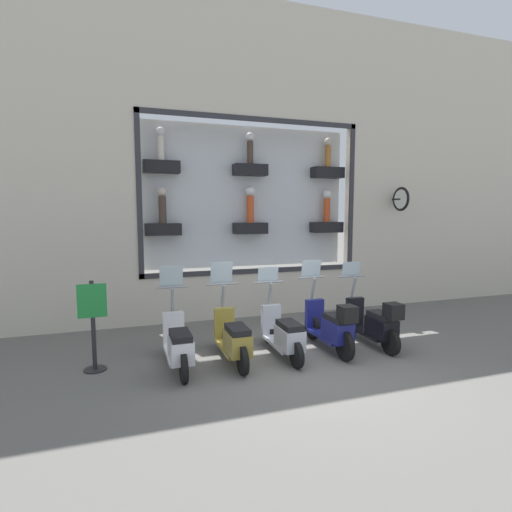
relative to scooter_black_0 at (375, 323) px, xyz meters
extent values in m
plane|color=#66635E|center=(-0.53, 1.50, -0.46)|extent=(120.00, 120.00, 0.00)
cube|color=beige|center=(3.07, 1.50, 0.08)|extent=(0.40, 5.49, 1.09)
cube|color=beige|center=(3.07, 1.50, 5.74)|extent=(0.40, 5.49, 2.71)
cube|color=#2D2D33|center=(2.86, 1.50, 4.33)|extent=(0.04, 5.49, 0.12)
cube|color=#2D2D33|center=(2.86, 1.50, 0.68)|extent=(0.04, 5.49, 0.12)
cube|color=#2D2D33|center=(2.86, -1.18, 2.51)|extent=(0.04, 0.12, 3.76)
cube|color=#2D2D33|center=(2.86, 4.19, 2.51)|extent=(0.04, 0.12, 3.76)
cube|color=silver|center=(3.42, 1.50, 2.51)|extent=(0.04, 5.25, 3.52)
cube|color=black|center=(3.20, -0.65, 3.17)|extent=(0.36, 0.84, 0.28)
cylinder|color=#B26B2D|center=(3.20, -0.65, 3.59)|extent=(0.15, 0.15, 0.56)
sphere|color=beige|center=(3.20, -0.65, 3.97)|extent=(0.20, 0.20, 0.20)
cube|color=black|center=(3.20, 1.50, 3.17)|extent=(0.36, 0.84, 0.28)
cylinder|color=#47382D|center=(3.20, 1.50, 3.59)|extent=(0.16, 0.16, 0.56)
sphere|color=white|center=(3.20, 1.50, 3.98)|extent=(0.20, 0.20, 0.20)
cube|color=black|center=(3.20, 3.66, 3.17)|extent=(0.36, 0.84, 0.28)
cylinder|color=silver|center=(3.20, 3.66, 3.59)|extent=(0.16, 0.16, 0.56)
sphere|color=white|center=(3.20, 3.66, 3.97)|extent=(0.20, 0.20, 0.20)
cube|color=black|center=(3.20, -0.65, 1.73)|extent=(0.36, 0.84, 0.28)
cylinder|color=#CC4C23|center=(3.20, -0.65, 2.18)|extent=(0.17, 0.17, 0.63)
sphere|color=white|center=(3.20, -0.65, 2.61)|extent=(0.23, 0.23, 0.23)
cube|color=black|center=(3.20, 1.50, 1.73)|extent=(0.36, 0.84, 0.28)
cylinder|color=#CC4C23|center=(3.20, 1.50, 2.20)|extent=(0.19, 0.19, 0.67)
sphere|color=white|center=(3.20, 1.50, 2.65)|extent=(0.24, 0.24, 0.24)
cube|color=black|center=(3.20, 3.66, 1.73)|extent=(0.36, 0.84, 0.28)
cylinder|color=#47382D|center=(3.20, 3.66, 2.18)|extent=(0.18, 0.18, 0.63)
sphere|color=beige|center=(3.20, 3.66, 2.61)|extent=(0.23, 0.23, 0.23)
cylinder|color=black|center=(2.69, -2.48, 2.48)|extent=(0.35, 0.05, 0.05)
torus|color=black|center=(2.52, -2.48, 2.48)|extent=(0.64, 0.07, 0.64)
cylinder|color=white|center=(2.52, -2.48, 2.48)|extent=(0.53, 0.03, 0.53)
cylinder|color=black|center=(0.82, 0.00, -0.22)|extent=(0.48, 0.09, 0.48)
cylinder|color=black|center=(-0.50, 0.00, -0.22)|extent=(0.48, 0.09, 0.48)
cube|color=black|center=(0.16, 0.00, -0.24)|extent=(1.02, 0.39, 0.06)
cube|color=black|center=(-0.21, 0.00, -0.03)|extent=(0.61, 0.35, 0.36)
cube|color=black|center=(-0.21, 0.00, 0.20)|extent=(0.58, 0.31, 0.10)
cube|color=black|center=(0.71, 0.00, 0.07)|extent=(0.12, 0.37, 0.56)
cylinder|color=gray|center=(0.78, 0.00, 0.57)|extent=(0.20, 0.06, 0.45)
cylinder|color=gray|center=(0.85, 0.00, 0.78)|extent=(0.04, 0.60, 0.04)
cube|color=silver|center=(0.89, 0.00, 0.94)|extent=(0.08, 0.42, 0.31)
cube|color=black|center=(-0.54, 0.00, 0.36)|extent=(0.28, 0.28, 0.28)
cylinder|color=black|center=(0.80, 0.94, -0.20)|extent=(0.54, 0.09, 0.54)
cylinder|color=black|center=(-0.47, 0.94, -0.20)|extent=(0.54, 0.09, 0.54)
cube|color=navy|center=(0.16, 0.94, -0.21)|extent=(1.02, 0.39, 0.06)
cube|color=navy|center=(-0.21, 0.94, 0.00)|extent=(0.61, 0.35, 0.36)
cube|color=black|center=(-0.21, 0.94, 0.23)|extent=(0.58, 0.31, 0.10)
cube|color=navy|center=(0.71, 0.94, 0.10)|extent=(0.12, 0.37, 0.56)
cylinder|color=gray|center=(0.78, 0.94, 0.59)|extent=(0.20, 0.06, 0.45)
cylinder|color=gray|center=(0.85, 0.94, 0.81)|extent=(0.04, 0.60, 0.04)
cube|color=silver|center=(0.89, 0.94, 0.99)|extent=(0.09, 0.42, 0.35)
cube|color=black|center=(-0.53, 0.94, 0.39)|extent=(0.28, 0.28, 0.28)
cylinder|color=black|center=(0.84, 1.87, -0.24)|extent=(0.44, 0.09, 0.44)
cylinder|color=black|center=(-0.51, 1.87, -0.24)|extent=(0.44, 0.09, 0.44)
cube|color=#B7BCC6|center=(0.16, 1.87, -0.25)|extent=(1.02, 0.39, 0.06)
cube|color=#B7BCC6|center=(-0.21, 1.87, -0.04)|extent=(0.61, 0.35, 0.36)
cube|color=black|center=(-0.21, 1.87, 0.19)|extent=(0.58, 0.31, 0.10)
cube|color=#B7BCC6|center=(0.71, 1.87, 0.06)|extent=(0.12, 0.37, 0.56)
cylinder|color=gray|center=(0.78, 1.87, 0.55)|extent=(0.20, 0.06, 0.45)
cylinder|color=gray|center=(0.85, 1.87, 0.76)|extent=(0.04, 0.60, 0.04)
cube|color=silver|center=(0.89, 1.87, 0.91)|extent=(0.08, 0.42, 0.30)
cylinder|color=black|center=(0.82, 2.81, -0.23)|extent=(0.47, 0.09, 0.47)
cylinder|color=black|center=(-0.50, 2.81, -0.23)|extent=(0.47, 0.09, 0.47)
cube|color=olive|center=(0.16, 2.81, -0.24)|extent=(1.02, 0.39, 0.06)
cube|color=olive|center=(-0.21, 2.81, -0.03)|extent=(0.61, 0.35, 0.36)
cube|color=black|center=(-0.21, 2.81, 0.20)|extent=(0.58, 0.31, 0.10)
cube|color=olive|center=(0.71, 2.81, 0.07)|extent=(0.12, 0.37, 0.56)
cylinder|color=gray|center=(0.78, 2.81, 0.57)|extent=(0.20, 0.06, 0.45)
cylinder|color=gray|center=(0.85, 2.81, 0.78)|extent=(0.04, 0.60, 0.04)
cube|color=silver|center=(0.89, 2.81, 0.99)|extent=(0.10, 0.42, 0.42)
cylinder|color=black|center=(0.83, 3.75, -0.23)|extent=(0.46, 0.09, 0.46)
cylinder|color=black|center=(-0.50, 3.75, -0.23)|extent=(0.46, 0.09, 0.46)
cube|color=silver|center=(0.16, 3.75, -0.25)|extent=(1.02, 0.38, 0.06)
cube|color=silver|center=(-0.21, 3.75, -0.04)|extent=(0.61, 0.35, 0.36)
cube|color=black|center=(-0.21, 3.75, 0.19)|extent=(0.58, 0.31, 0.10)
cube|color=silver|center=(0.71, 3.75, 0.06)|extent=(0.12, 0.37, 0.56)
cylinder|color=gray|center=(0.78, 3.75, 0.56)|extent=(0.20, 0.06, 0.45)
cylinder|color=gray|center=(0.85, 3.75, 0.77)|extent=(0.04, 0.61, 0.04)
cube|color=silver|center=(0.89, 3.75, 0.97)|extent=(0.10, 0.42, 0.40)
cylinder|color=#232326|center=(0.45, 5.07, -0.45)|extent=(0.36, 0.36, 0.02)
cylinder|color=#232326|center=(0.45, 5.07, 0.28)|extent=(0.07, 0.07, 1.50)
cube|color=#1E8438|center=(0.43, 5.07, 0.71)|extent=(0.03, 0.45, 0.55)
camera|label=1|loc=(-6.40, 4.55, 2.13)|focal=28.00mm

